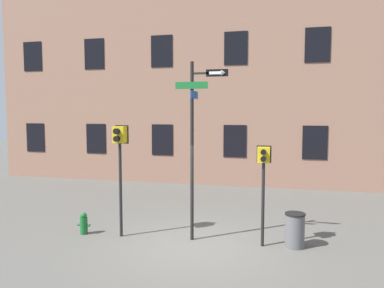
{
  "coord_description": "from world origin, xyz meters",
  "views": [
    {
      "loc": [
        2.12,
        -8.9,
        3.35
      ],
      "look_at": [
        -0.17,
        0.44,
        2.53
      ],
      "focal_mm": 35.0,
      "sensor_mm": 36.0,
      "label": 1
    }
  ],
  "objects_px": {
    "fire_hydrant": "(84,224)",
    "trash_bin": "(295,230)",
    "street_sign_pole": "(195,136)",
    "pedestrian_signal_left": "(120,149)",
    "pedestrian_signal_right": "(263,168)"
  },
  "relations": [
    {
      "from": "fire_hydrant",
      "to": "trash_bin",
      "type": "relative_size",
      "value": 0.7
    },
    {
      "from": "street_sign_pole",
      "to": "pedestrian_signal_left",
      "type": "xyz_separation_m",
      "value": [
        -2.0,
        -0.19,
        -0.38
      ]
    },
    {
      "from": "pedestrian_signal_left",
      "to": "trash_bin",
      "type": "xyz_separation_m",
      "value": [
        4.54,
        0.27,
        -1.93
      ]
    },
    {
      "from": "street_sign_pole",
      "to": "trash_bin",
      "type": "height_order",
      "value": "street_sign_pole"
    },
    {
      "from": "pedestrian_signal_left",
      "to": "pedestrian_signal_right",
      "type": "bearing_deg",
      "value": 2.34
    },
    {
      "from": "street_sign_pole",
      "to": "pedestrian_signal_left",
      "type": "relative_size",
      "value": 1.54
    },
    {
      "from": "street_sign_pole",
      "to": "pedestrian_signal_right",
      "type": "bearing_deg",
      "value": -1.26
    },
    {
      "from": "pedestrian_signal_right",
      "to": "street_sign_pole",
      "type": "bearing_deg",
      "value": 178.74
    },
    {
      "from": "pedestrian_signal_left",
      "to": "pedestrian_signal_right",
      "type": "distance_m",
      "value": 3.78
    },
    {
      "from": "pedestrian_signal_left",
      "to": "fire_hydrant",
      "type": "height_order",
      "value": "pedestrian_signal_left"
    },
    {
      "from": "fire_hydrant",
      "to": "pedestrian_signal_left",
      "type": "bearing_deg",
      "value": 3.75
    },
    {
      "from": "pedestrian_signal_right",
      "to": "trash_bin",
      "type": "distance_m",
      "value": 1.73
    },
    {
      "from": "street_sign_pole",
      "to": "trash_bin",
      "type": "relative_size",
      "value": 5.37
    },
    {
      "from": "pedestrian_signal_right",
      "to": "fire_hydrant",
      "type": "distance_m",
      "value": 5.12
    },
    {
      "from": "pedestrian_signal_left",
      "to": "fire_hydrant",
      "type": "xyz_separation_m",
      "value": [
        -1.08,
        -0.07,
        -2.08
      ]
    }
  ]
}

